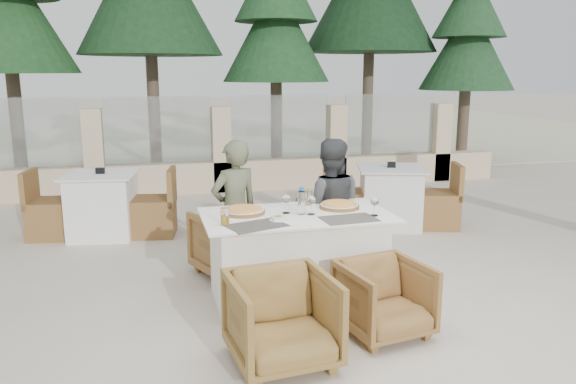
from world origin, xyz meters
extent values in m
plane|color=beige|center=(0.00, 0.00, 0.00)|extent=(80.00, 80.00, 0.00)
cube|color=beige|center=(0.00, 14.00, 0.01)|extent=(30.00, 16.00, 0.01)
cone|color=#214D23|center=(-3.50, 7.00, 2.75)|extent=(2.42, 2.42, 5.50)
cone|color=#1B401F|center=(-1.00, 7.50, 3.25)|extent=(2.86, 2.86, 6.50)
cone|color=#214E26|center=(1.50, 7.20, 2.50)|extent=(2.20, 2.20, 5.00)
cone|color=#16361B|center=(3.80, 7.80, 3.40)|extent=(2.99, 2.99, 6.80)
cone|color=#214B27|center=(5.50, 6.50, 2.25)|extent=(1.98, 1.98, 4.50)
cube|color=#4E4943|center=(-0.40, -0.20, 0.77)|extent=(0.52, 0.42, 0.00)
cube|color=#56514A|center=(0.37, -0.19, 0.77)|extent=(0.47, 0.33, 0.00)
cylinder|color=orange|center=(-0.43, 0.21, 0.79)|extent=(0.42, 0.42, 0.05)
cylinder|color=orange|center=(0.43, 0.19, 0.79)|extent=(0.45, 0.45, 0.05)
cylinder|color=#A6C7DA|center=(0.04, 0.07, 0.89)|extent=(0.09, 0.09, 0.23)
cylinder|color=yellow|center=(-0.64, -0.11, 0.84)|extent=(0.09, 0.09, 0.14)
cylinder|color=gold|center=(0.19, 0.38, 0.83)|extent=(0.08, 0.08, 0.13)
imported|color=olive|center=(-0.43, 0.84, 0.32)|extent=(0.89, 0.91, 0.64)
imported|color=#946036|center=(0.34, 0.82, 0.27)|extent=(0.76, 0.77, 0.54)
imported|color=olive|center=(-0.38, -0.96, 0.32)|extent=(0.74, 0.76, 0.63)
imported|color=olive|center=(0.47, -0.73, 0.28)|extent=(0.70, 0.72, 0.56)
imported|color=#585C43|center=(-0.43, 0.72, 0.67)|extent=(0.57, 0.48, 1.34)
imported|color=#3D3F43|center=(0.45, 0.54, 0.68)|extent=(0.77, 0.68, 1.35)
camera|label=1|loc=(-1.22, -4.38, 1.96)|focal=35.00mm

